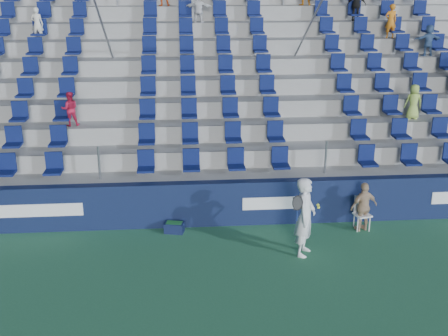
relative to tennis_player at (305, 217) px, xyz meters
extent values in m
plane|color=#31724A|center=(-1.98, -1.33, -0.96)|extent=(70.00, 70.00, 0.00)
cube|color=#101A3D|center=(-1.98, 1.82, -0.36)|extent=(24.00, 0.30, 1.20)
cube|color=white|center=(-6.98, 1.66, -0.34)|extent=(3.20, 0.02, 0.34)
cube|color=white|center=(-0.48, 1.66, -0.34)|extent=(1.60, 0.02, 0.34)
cube|color=gray|center=(-1.98, 2.39, -0.36)|extent=(24.00, 0.85, 1.20)
cube|color=gray|center=(-1.98, 3.24, -0.11)|extent=(24.00, 0.85, 1.70)
cube|color=gray|center=(-1.98, 4.09, 0.14)|extent=(24.00, 0.85, 2.20)
cube|color=gray|center=(-1.98, 4.94, 0.39)|extent=(24.00, 0.85, 2.70)
cube|color=gray|center=(-1.98, 5.79, 0.64)|extent=(24.00, 0.85, 3.20)
cube|color=gray|center=(-1.98, 6.64, 0.89)|extent=(24.00, 0.85, 3.70)
cube|color=gray|center=(-1.98, 7.49, 1.14)|extent=(24.00, 0.85, 4.20)
cube|color=gray|center=(-1.98, 8.34, 1.39)|extent=(24.00, 0.85, 4.70)
cube|color=gray|center=(-1.98, 9.19, 1.64)|extent=(24.00, 0.85, 5.20)
cube|color=gray|center=(-1.98, 9.87, 2.14)|extent=(24.00, 0.50, 6.20)
cube|color=#0C1648|center=(-1.98, 2.39, 0.59)|extent=(16.05, 0.50, 0.70)
cube|color=#0C1648|center=(-1.98, 3.24, 1.09)|extent=(16.05, 0.50, 0.70)
cube|color=#0C1648|center=(-1.98, 4.09, 1.59)|extent=(16.05, 0.50, 0.70)
cube|color=#0C1648|center=(-1.98, 4.94, 2.09)|extent=(16.05, 0.50, 0.70)
cube|color=#0C1648|center=(-1.98, 5.79, 2.59)|extent=(16.05, 0.50, 0.70)
cube|color=#0C1648|center=(-1.98, 6.64, 3.09)|extent=(16.05, 0.50, 0.70)
cube|color=#0C1648|center=(-1.98, 7.49, 3.59)|extent=(16.05, 0.50, 0.70)
cube|color=#0C1648|center=(-1.98, 8.34, 4.09)|extent=(16.05, 0.50, 0.70)
cylinder|color=gray|center=(-4.98, 5.79, 3.39)|extent=(0.06, 7.68, 4.55)
cylinder|color=gray|center=(1.02, 5.79, 3.39)|extent=(0.06, 7.68, 4.55)
imported|color=black|center=(3.43, 8.29, 4.30)|extent=(0.70, 0.46, 1.11)
imported|color=#AC1734|center=(-5.95, 4.04, 1.73)|extent=(0.54, 0.46, 0.97)
imported|color=#3F5E8C|center=(5.43, 6.59, 3.25)|extent=(0.97, 0.41, 1.02)
imported|color=#C66D17|center=(4.40, 7.44, 3.81)|extent=(0.42, 0.28, 1.13)
imported|color=beige|center=(-7.41, 7.44, 3.79)|extent=(0.41, 0.28, 1.08)
imported|color=white|center=(-2.12, 8.29, 4.24)|extent=(0.96, 0.50, 0.99)
imported|color=#92B548|center=(4.05, 4.04, 1.76)|extent=(0.52, 0.34, 1.04)
imported|color=white|center=(0.00, 0.00, 0.00)|extent=(0.71, 0.82, 1.91)
cylinder|color=navy|center=(-0.25, -0.25, 0.16)|extent=(0.03, 0.03, 0.28)
torus|color=black|center=(-0.25, -0.25, 0.46)|extent=(0.30, 0.17, 0.28)
plane|color=#262626|center=(-0.25, -0.25, 0.46)|extent=(0.30, 0.16, 0.29)
sphere|color=#DEEC37|center=(0.25, -0.20, 0.32)|extent=(0.07, 0.07, 0.07)
sphere|color=#DEEC37|center=(0.25, -0.14, 0.35)|extent=(0.07, 0.07, 0.07)
cube|color=white|center=(1.79, 1.22, -0.55)|extent=(0.47, 0.47, 0.04)
cube|color=white|center=(1.79, 1.40, -0.31)|extent=(0.39, 0.12, 0.48)
cylinder|color=white|center=(1.64, 1.06, -0.76)|extent=(0.03, 0.03, 0.39)
cylinder|color=white|center=(1.95, 1.06, -0.76)|extent=(0.03, 0.03, 0.39)
cylinder|color=white|center=(1.64, 1.37, -0.76)|extent=(0.03, 0.03, 0.39)
cylinder|color=white|center=(1.95, 1.37, -0.76)|extent=(0.03, 0.03, 0.39)
imported|color=tan|center=(1.79, 1.17, -0.30)|extent=(0.82, 0.51, 1.31)
cube|color=#0F1739|center=(-3.07, 1.42, -0.82)|extent=(0.54, 0.42, 0.26)
cube|color=#1E662D|center=(-3.07, 1.42, -0.76)|extent=(0.44, 0.31, 0.16)
camera|label=1|loc=(-2.83, -11.75, 5.37)|focal=45.00mm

